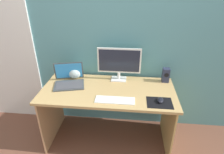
{
  "coord_description": "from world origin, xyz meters",
  "views": [
    {
      "loc": [
        0.22,
        -1.78,
        1.8
      ],
      "look_at": [
        0.05,
        -0.02,
        0.89
      ],
      "focal_mm": 30.3,
      "sensor_mm": 36.0,
      "label": 1
    }
  ],
  "objects_px": {
    "mouse": "(160,100)",
    "monitor": "(119,63)",
    "fishbowl": "(75,72)",
    "keyboard_external": "(115,100)",
    "speaker_right": "(166,75)",
    "laptop": "(69,80)"
  },
  "relations": [
    {
      "from": "fishbowl",
      "to": "laptop",
      "type": "bearing_deg",
      "value": -98.73
    },
    {
      "from": "mouse",
      "to": "monitor",
      "type": "bearing_deg",
      "value": 144.32
    },
    {
      "from": "monitor",
      "to": "fishbowl",
      "type": "relative_size",
      "value": 2.96
    },
    {
      "from": "keyboard_external",
      "to": "mouse",
      "type": "height_order",
      "value": "mouse"
    },
    {
      "from": "speaker_right",
      "to": "monitor",
      "type": "bearing_deg",
      "value": -179.38
    },
    {
      "from": "laptop",
      "to": "monitor",
      "type": "bearing_deg",
      "value": 16.32
    },
    {
      "from": "fishbowl",
      "to": "mouse",
      "type": "bearing_deg",
      "value": -23.36
    },
    {
      "from": "monitor",
      "to": "keyboard_external",
      "type": "distance_m",
      "value": 0.5
    },
    {
      "from": "fishbowl",
      "to": "keyboard_external",
      "type": "height_order",
      "value": "fishbowl"
    },
    {
      "from": "fishbowl",
      "to": "keyboard_external",
      "type": "bearing_deg",
      "value": -40.12
    },
    {
      "from": "speaker_right",
      "to": "fishbowl",
      "type": "xyz_separation_m",
      "value": [
        -1.09,
        -0.01,
        -0.0
      ]
    },
    {
      "from": "speaker_right",
      "to": "laptop",
      "type": "relative_size",
      "value": 0.43
    },
    {
      "from": "speaker_right",
      "to": "keyboard_external",
      "type": "distance_m",
      "value": 0.73
    },
    {
      "from": "speaker_right",
      "to": "laptop",
      "type": "distance_m",
      "value": 1.13
    },
    {
      "from": "laptop",
      "to": "fishbowl",
      "type": "bearing_deg",
      "value": 81.27
    },
    {
      "from": "keyboard_external",
      "to": "mouse",
      "type": "xyz_separation_m",
      "value": [
        0.45,
        0.02,
        0.02
      ]
    },
    {
      "from": "monitor",
      "to": "fishbowl",
      "type": "height_order",
      "value": "monitor"
    },
    {
      "from": "speaker_right",
      "to": "laptop",
      "type": "xyz_separation_m",
      "value": [
        -1.11,
        -0.17,
        -0.04
      ]
    },
    {
      "from": "monitor",
      "to": "mouse",
      "type": "distance_m",
      "value": 0.65
    },
    {
      "from": "fishbowl",
      "to": "mouse",
      "type": "xyz_separation_m",
      "value": [
        0.98,
        -0.42,
        -0.06
      ]
    },
    {
      "from": "speaker_right",
      "to": "fishbowl",
      "type": "distance_m",
      "value": 1.09
    },
    {
      "from": "speaker_right",
      "to": "laptop",
      "type": "height_order",
      "value": "laptop"
    }
  ]
}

